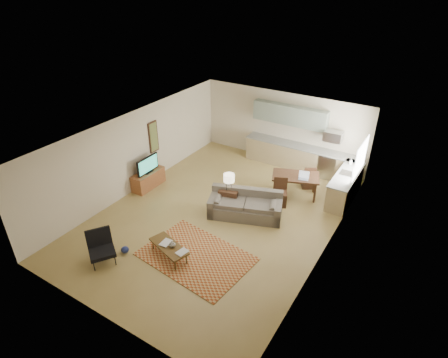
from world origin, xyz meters
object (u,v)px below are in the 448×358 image
Objects in this scene: tv_credenza at (148,179)px; console_table at (229,199)px; sofa at (245,205)px; armchair at (101,249)px; dining_table at (295,185)px; coffee_table at (169,251)px.

tv_credenza is 3.06m from console_table.
sofa is 4.26m from armchair.
sofa is 0.63m from console_table.
console_table is 0.47× the size of dining_table.
armchair reaches higher than tv_credenza.
dining_table is at bearing 6.00° from armchair.
coffee_table is 0.97× the size of tv_credenza.
console_table is at bearing 5.67° from tv_credenza.
sofa is 3.68m from tv_credenza.
sofa reaches higher than coffee_table.
sofa is at bearing 90.86° from coffee_table.
sofa is 2.72× the size of armchair.
dining_table reaches higher than tv_credenza.
coffee_table is 1.44× the size of armchair.
armchair is at bearing -138.96° from dining_table.
coffee_table is at bearing -17.89° from armchair.
tv_credenza is (-2.88, 2.42, 0.10)m from coffee_table.
sofa is 1.53× the size of dining_table.
sofa is at bearing 3.94° from armchair.
tv_credenza is 1.79× the size of console_table.
coffee_table is at bearing -40.12° from tv_credenza.
dining_table is at bearing 25.21° from tv_credenza.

